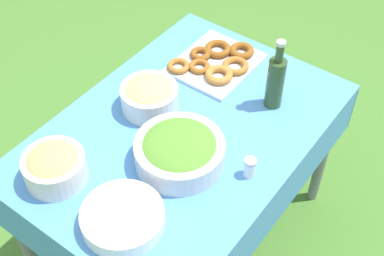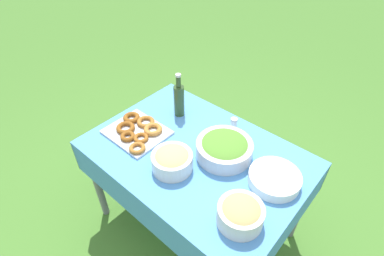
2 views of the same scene
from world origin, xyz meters
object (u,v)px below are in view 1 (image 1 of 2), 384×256
object	(u,v)px
pasta_bowl	(149,96)
olive_oil_bottle	(275,81)
salad_bowl	(180,151)
donut_platter	(217,62)
bread_bowl	(54,166)
plate_stack	(123,218)

from	to	relation	value
pasta_bowl	olive_oil_bottle	xyz separation A→B (m)	(0.31, -0.39, 0.06)
salad_bowl	pasta_bowl	world-z (taller)	pasta_bowl
pasta_bowl	donut_platter	distance (m)	0.38
donut_platter	olive_oil_bottle	world-z (taller)	olive_oil_bottle
salad_bowl	pasta_bowl	xyz separation A→B (m)	(0.16, 0.27, 0.00)
olive_oil_bottle	bread_bowl	size ratio (longest dim) A/B	1.42
pasta_bowl	bread_bowl	distance (m)	0.48
pasta_bowl	bread_bowl	xyz separation A→B (m)	(-0.48, 0.03, 0.00)
pasta_bowl	bread_bowl	size ratio (longest dim) A/B	1.04
pasta_bowl	bread_bowl	world-z (taller)	bread_bowl
olive_oil_bottle	bread_bowl	xyz separation A→B (m)	(-0.78, 0.42, -0.06)
plate_stack	bread_bowl	size ratio (longest dim) A/B	1.26
salad_bowl	pasta_bowl	size ratio (longest dim) A/B	1.43
plate_stack	olive_oil_bottle	world-z (taller)	olive_oil_bottle
pasta_bowl	plate_stack	bearing A→B (deg)	-149.54
plate_stack	olive_oil_bottle	xyz separation A→B (m)	(0.79, -0.10, 0.09)
bread_bowl	donut_platter	bearing A→B (deg)	-6.70
salad_bowl	plate_stack	size ratio (longest dim) A/B	1.18
pasta_bowl	plate_stack	size ratio (longest dim) A/B	0.83
salad_bowl	plate_stack	world-z (taller)	salad_bowl
bread_bowl	pasta_bowl	bearing A→B (deg)	-4.11
pasta_bowl	olive_oil_bottle	world-z (taller)	olive_oil_bottle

